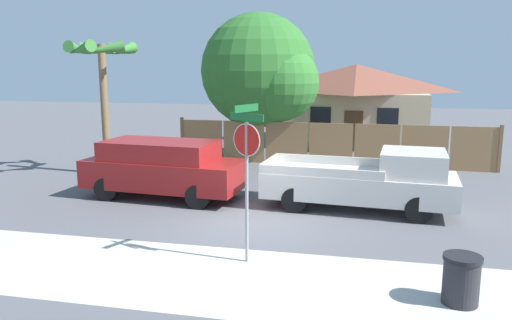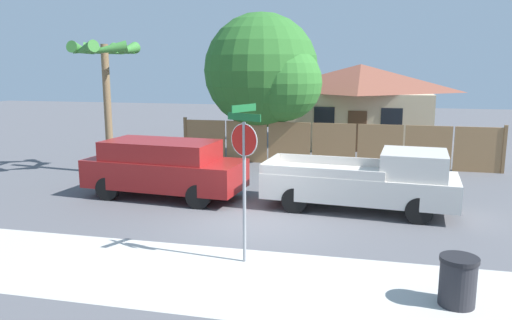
% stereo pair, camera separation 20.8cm
% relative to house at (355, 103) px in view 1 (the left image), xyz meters
% --- Properties ---
extents(ground_plane, '(80.00, 80.00, 0.00)m').
position_rel_house_xyz_m(ground_plane, '(-2.38, -14.97, -2.19)').
color(ground_plane, '#56565B').
extents(sidewalk_strip, '(36.00, 3.20, 0.01)m').
position_rel_house_xyz_m(sidewalk_strip, '(-2.38, -18.57, -2.18)').
color(sidewalk_strip, beige).
rests_on(sidewalk_strip, ground).
extents(wooden_fence, '(13.23, 0.12, 1.89)m').
position_rel_house_xyz_m(wooden_fence, '(-0.83, -6.71, -1.29)').
color(wooden_fence, '#997047').
rests_on(wooden_fence, ground).
extents(house, '(7.66, 6.35, 4.23)m').
position_rel_house_xyz_m(house, '(0.00, 0.00, 0.00)').
color(house, beige).
rests_on(house, ground).
extents(oak_tree, '(5.24, 4.99, 6.42)m').
position_rel_house_xyz_m(oak_tree, '(-3.88, -5.96, 1.63)').
color(oak_tree, brown).
rests_on(oak_tree, ground).
extents(palm_tree, '(2.50, 2.70, 5.04)m').
position_rel_house_xyz_m(palm_tree, '(-9.17, -10.16, 2.12)').
color(palm_tree, brown).
rests_on(palm_tree, ground).
extents(red_suv, '(5.13, 2.40, 1.82)m').
position_rel_house_xyz_m(red_suv, '(-5.67, -13.04, -1.20)').
color(red_suv, maroon).
rests_on(red_suv, ground).
extents(orange_pickup, '(5.60, 2.50, 1.79)m').
position_rel_house_xyz_m(orange_pickup, '(0.67, -13.07, -1.33)').
color(orange_pickup, silver).
rests_on(orange_pickup, ground).
extents(stop_sign, '(0.78, 0.71, 3.36)m').
position_rel_house_xyz_m(stop_sign, '(-1.85, -17.65, 0.08)').
color(stop_sign, gray).
rests_on(stop_sign, ground).
extents(trash_bin, '(0.66, 0.66, 0.89)m').
position_rel_house_xyz_m(trash_bin, '(2.26, -18.73, -1.74)').
color(trash_bin, '#28282D').
rests_on(trash_bin, ground).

